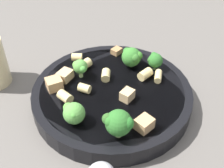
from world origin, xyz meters
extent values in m
plane|color=#5B5651|center=(0.00, 0.00, 0.00)|extent=(2.00, 2.00, 0.00)
cylinder|color=black|center=(0.00, 0.00, 0.02)|extent=(0.29, 0.29, 0.03)
cylinder|color=beige|center=(0.00, 0.00, 0.03)|extent=(0.26, 0.26, 0.01)
torus|color=black|center=(0.00, 0.00, 0.03)|extent=(0.28, 0.28, 0.00)
cylinder|color=#93B766|center=(0.04, -0.09, 0.04)|extent=(0.01, 0.01, 0.01)
sphere|color=#2D6B28|center=(0.04, -0.09, 0.05)|extent=(0.03, 0.03, 0.03)
sphere|color=#2C6E26|center=(0.05, -0.10, 0.06)|extent=(0.01, 0.01, 0.01)
sphere|color=#306728|center=(0.04, -0.08, 0.06)|extent=(0.01, 0.01, 0.01)
sphere|color=#2C6D27|center=(0.05, -0.09, 0.06)|extent=(0.01, 0.01, 0.01)
cylinder|color=#84AD60|center=(-0.07, 0.07, 0.04)|extent=(0.01, 0.01, 0.01)
sphere|color=#569942|center=(-0.07, 0.07, 0.05)|extent=(0.03, 0.03, 0.03)
sphere|color=#4B933B|center=(-0.06, 0.08, 0.05)|extent=(0.01, 0.01, 0.01)
sphere|color=#549D39|center=(-0.06, 0.08, 0.06)|extent=(0.02, 0.02, 0.02)
sphere|color=#519E3E|center=(-0.08, 0.07, 0.06)|extent=(0.01, 0.01, 0.01)
cylinder|color=#9EC175|center=(0.04, 0.05, 0.04)|extent=(0.01, 0.01, 0.01)
sphere|color=#569942|center=(0.04, 0.05, 0.06)|extent=(0.03, 0.03, 0.03)
sphere|color=#4B9B3D|center=(0.03, 0.05, 0.06)|extent=(0.01, 0.01, 0.01)
sphere|color=#54873A|center=(0.05, 0.06, 0.06)|extent=(0.01, 0.01, 0.01)
sphere|color=#4E963B|center=(0.05, 0.05, 0.06)|extent=(0.01, 0.01, 0.01)
cylinder|color=#84AD60|center=(0.06, -0.05, 0.04)|extent=(0.01, 0.01, 0.01)
sphere|color=#387A2D|center=(0.06, -0.05, 0.05)|extent=(0.04, 0.04, 0.04)
sphere|color=#336828|center=(0.05, -0.05, 0.06)|extent=(0.02, 0.02, 0.02)
sphere|color=#3A7C29|center=(0.05, -0.06, 0.06)|extent=(0.02, 0.02, 0.02)
sphere|color=#307229|center=(0.07, -0.04, 0.06)|extent=(0.02, 0.02, 0.02)
cylinder|color=#93B766|center=(-0.11, 0.01, 0.04)|extent=(0.01, 0.01, 0.01)
sphere|color=#2D6B28|center=(-0.11, 0.01, 0.06)|extent=(0.04, 0.04, 0.04)
sphere|color=#2C6925|center=(-0.11, 0.02, 0.07)|extent=(0.02, 0.02, 0.02)
sphere|color=#276B25|center=(-0.11, 0.00, 0.06)|extent=(0.02, 0.02, 0.02)
sphere|color=#2F5C24|center=(-0.10, 0.03, 0.07)|extent=(0.02, 0.02, 0.02)
cylinder|color=#E0C67F|center=(0.00, 0.05, 0.04)|extent=(0.02, 0.03, 0.02)
cylinder|color=#E0C67F|center=(0.10, 0.05, 0.04)|extent=(0.02, 0.02, 0.02)
cylinder|color=#E0C67F|center=(-0.02, 0.08, 0.04)|extent=(0.03, 0.03, 0.02)
cylinder|color=#E0C67F|center=(0.01, -0.09, 0.04)|extent=(0.03, 0.02, 0.01)
cylinder|color=#E0C67F|center=(0.07, 0.04, 0.04)|extent=(0.03, 0.03, 0.02)
cylinder|color=#E0C67F|center=(0.03, 0.01, 0.04)|extent=(0.03, 0.02, 0.02)
cylinder|color=#E0C67F|center=(0.02, -0.07, 0.04)|extent=(0.03, 0.03, 0.02)
cube|color=#A87A4C|center=(0.11, -0.03, 0.04)|extent=(0.03, 0.03, 0.01)
cube|color=tan|center=(-0.10, -0.03, 0.04)|extent=(0.03, 0.03, 0.02)
cube|color=tan|center=(0.02, 0.10, 0.04)|extent=(0.03, 0.03, 0.02)
cube|color=tan|center=(0.04, 0.08, 0.04)|extent=(0.03, 0.03, 0.02)
cube|color=tan|center=(-0.03, -0.02, 0.04)|extent=(0.03, 0.03, 0.02)
camera|label=1|loc=(-0.38, 0.07, 0.36)|focal=45.00mm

